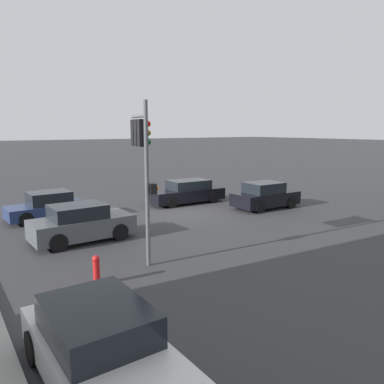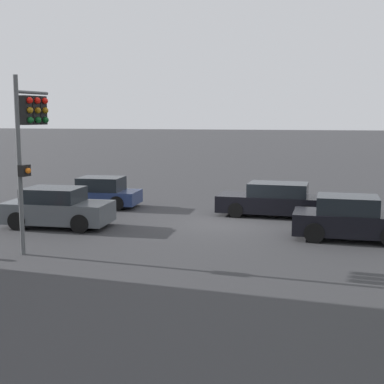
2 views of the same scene
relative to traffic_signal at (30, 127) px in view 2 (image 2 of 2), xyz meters
name	(u,v)px [view 2 (image 2 of 2)]	position (x,y,z in m)	size (l,w,h in m)	color
ground_plane	(229,223)	(-5.37, -5.90, -3.97)	(300.00, 300.00, 0.00)	#333335
traffic_signal	(30,127)	(0.00, 0.00, 0.00)	(0.58, 1.69, 5.52)	#515456
crossing_car_0	(57,208)	(1.05, -3.63, -3.23)	(4.15, 2.09, 1.54)	#4C5156
crossing_car_1	(350,219)	(-9.96, -3.95, -3.24)	(4.04, 2.02, 1.54)	black
crossing_car_2	(274,200)	(-7.03, -7.85, -3.28)	(4.86, 2.07, 1.45)	black
crossing_car_3	(99,193)	(1.26, -8.31, -3.30)	(3.93, 2.00, 1.43)	navy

